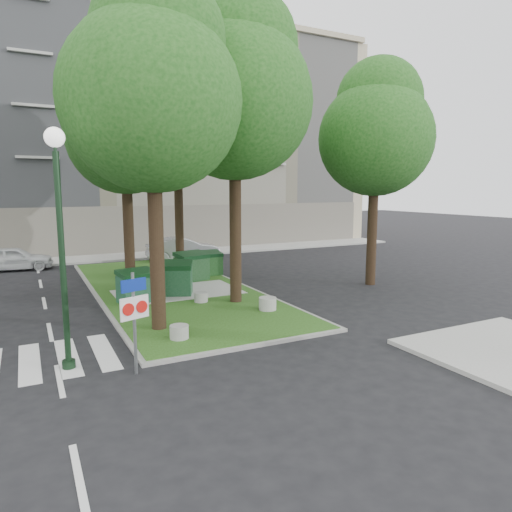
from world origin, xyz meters
TOP-DOWN VIEW (x-y plane):
  - ground at (0.00, 0.00)m, footprint 120.00×120.00m
  - median_island at (0.50, 8.00)m, footprint 6.00×16.00m
  - median_kerb at (0.50, 8.00)m, footprint 6.30×16.30m
  - sidewalk_corner at (6.50, -3.50)m, footprint 5.00×4.00m
  - building_sidewalk at (0.00, 18.50)m, footprint 42.00×3.00m
  - zebra_crossing at (-3.75, 1.50)m, footprint 5.00×3.00m
  - apartment_building at (0.00, 26.00)m, footprint 41.00×12.00m
  - tree_median_near_left at (-1.41, 2.56)m, footprint 5.20×5.20m
  - tree_median_near_right at (2.09, 4.56)m, footprint 5.60×5.60m
  - tree_median_mid at (-0.91, 9.06)m, footprint 4.80×4.80m
  - tree_median_far at (2.29, 12.06)m, footprint 5.80×5.80m
  - tree_street_right at (9.09, 5.06)m, footprint 5.00×5.00m
  - dumpster_a at (-1.36, 6.07)m, footprint 1.53×1.23m
  - dumpster_b at (0.24, 6.65)m, footprint 1.76×1.53m
  - dumpster_c at (1.84, 9.10)m, footprint 1.65×1.34m
  - dumpster_d at (3.00, 9.99)m, footprint 1.30×0.92m
  - bollard_left at (-1.25, 1.27)m, footprint 0.54×0.54m
  - bollard_right at (2.48, 2.87)m, footprint 0.62×0.62m
  - bollard_mid at (0.78, 5.00)m, footprint 0.51×0.51m
  - litter_bin at (2.33, 10.76)m, footprint 0.36×0.36m
  - street_lamp at (-4.24, 0.67)m, footprint 0.46×0.46m
  - traffic_sign_pole at (-2.84, -0.41)m, footprint 0.71×0.28m
  - car_white at (-5.59, 16.45)m, footprint 3.93×1.85m
  - car_silver at (3.50, 15.50)m, footprint 4.49×1.96m

SIDE VIEW (x-z plane):
  - ground at x=0.00m, z-range 0.00..0.00m
  - zebra_crossing at x=-3.75m, z-range 0.00..0.01m
  - median_kerb at x=0.50m, z-range 0.00..0.10m
  - median_island at x=0.50m, z-range 0.00..0.12m
  - sidewalk_corner at x=6.50m, z-range 0.00..0.12m
  - building_sidewalk at x=0.00m, z-range 0.00..0.12m
  - bollard_mid at x=0.78m, z-range 0.12..0.48m
  - bollard_left at x=-1.25m, z-range 0.12..0.50m
  - bollard_right at x=2.48m, z-range 0.12..0.56m
  - litter_bin at x=2.33m, z-range 0.12..0.75m
  - car_white at x=-5.59m, z-range 0.00..1.30m
  - dumpster_d at x=3.00m, z-range 0.10..1.29m
  - car_silver at x=3.50m, z-range 0.00..1.44m
  - dumpster_a at x=-1.36m, z-range 0.09..1.35m
  - dumpster_c at x=1.84m, z-range 0.09..1.43m
  - dumpster_b at x=0.24m, z-range 0.09..1.46m
  - traffic_sign_pole at x=-2.84m, z-range 0.35..2.80m
  - street_lamp at x=-4.24m, z-range 0.74..6.49m
  - tree_median_mid at x=-0.91m, z-range 1.98..11.97m
  - tree_street_right at x=9.09m, z-range 1.95..12.02m
  - tree_median_near_left at x=-1.41m, z-range 2.05..12.58m
  - tree_median_near_right at x=2.09m, z-range 2.26..13.72m
  - apartment_building at x=0.00m, z-range 0.00..16.00m
  - tree_median_far at x=2.29m, z-range 2.36..14.28m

